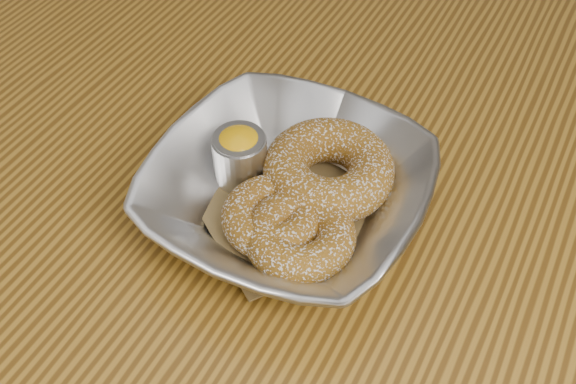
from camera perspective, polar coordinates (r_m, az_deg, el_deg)
The scene contains 7 objects.
table at distance 0.70m, azimuth 11.60°, elevation -6.31°, with size 1.20×0.80×0.75m.
serving_bowl at distance 0.58m, azimuth 0.00°, elevation -0.06°, with size 0.24×0.24×0.06m, color #B8BBC0.
parchment at distance 0.60m, azimuth 0.00°, elevation -1.34°, with size 0.14×0.14×0.00m, color brown.
donut_back at distance 0.60m, azimuth 3.46°, elevation 1.93°, with size 0.12×0.12×0.04m, color brown.
donut_front at distance 0.57m, azimuth -1.30°, elevation -2.08°, with size 0.09×0.09×0.03m, color brown.
donut_extra at distance 0.55m, azimuth 1.00°, elevation -3.69°, with size 0.09×0.09×0.03m, color brown.
ramekin at distance 0.60m, azimuth -4.10°, elevation 3.16°, with size 0.05×0.05×0.05m.
Camera 1 is at (0.06, -0.42, 1.21)m, focal length 42.00 mm.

